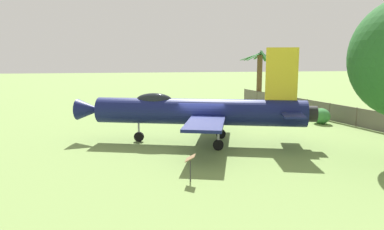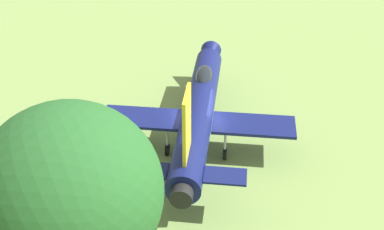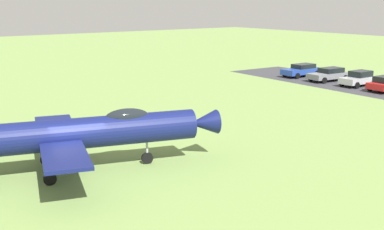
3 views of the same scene
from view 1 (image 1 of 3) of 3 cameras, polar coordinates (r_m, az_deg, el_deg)
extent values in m
plane|color=#75934C|center=(21.91, 1.11, -4.48)|extent=(200.00, 200.00, 0.00)
cylinder|color=#111951|center=(21.54, 1.13, 0.52)|extent=(5.15, 12.28, 1.54)
cone|color=#111951|center=(23.28, -15.73, 0.82)|extent=(1.72, 1.92, 1.31)
cylinder|color=black|center=(21.80, 18.20, 0.16)|extent=(1.06, 0.85, 0.92)
ellipsoid|color=black|center=(21.92, -5.97, 2.34)|extent=(1.51, 2.37, 0.84)
cube|color=yellow|center=(21.32, 13.90, 6.26)|extent=(0.67, 1.76, 2.97)
cube|color=#111951|center=(18.73, 2.06, -1.38)|extent=(4.51, 3.06, 0.16)
cube|color=#111951|center=(24.30, 3.32, 1.03)|extent=(4.51, 3.06, 0.16)
cube|color=#111951|center=(19.94, 15.60, -0.07)|extent=(2.05, 1.59, 0.10)
cube|color=#111951|center=(23.22, 14.46, 1.24)|extent=(2.05, 1.59, 0.10)
cylinder|color=#A5A8AD|center=(22.40, -8.37, -1.56)|extent=(0.12, 0.12, 1.48)
cylinder|color=black|center=(22.54, -8.32, -3.40)|extent=(0.35, 0.63, 0.60)
cylinder|color=#A5A8AD|center=(20.15, 4.16, -2.68)|extent=(0.12, 0.12, 1.48)
cylinder|color=black|center=(20.32, 4.14, -4.72)|extent=(0.35, 0.63, 0.60)
cylinder|color=#A5A8AD|center=(23.03, 4.59, -1.19)|extent=(0.12, 0.12, 1.48)
cylinder|color=black|center=(23.18, 4.57, -2.99)|extent=(0.35, 0.63, 0.60)
cylinder|color=brown|center=(41.11, 10.52, 5.52)|extent=(0.59, 0.59, 5.35)
cube|color=#235B26|center=(41.91, 10.18, 8.98)|extent=(1.79, 0.25, 0.56)
cube|color=#235B26|center=(41.44, 9.34, 9.00)|extent=(1.44, 1.51, 0.83)
cube|color=#235B26|center=(40.43, 9.11, 9.01)|extent=(0.66, 2.37, 0.78)
cube|color=#235B26|center=(40.04, 9.65, 8.99)|extent=(1.56, 2.03, 0.76)
cube|color=#235B26|center=(40.01, 11.38, 8.94)|extent=(1.96, 0.46, 1.35)
cube|color=#235B26|center=(40.69, 11.91, 8.93)|extent=(1.38, 1.50, 0.87)
cube|color=#235B26|center=(41.38, 11.80, 8.93)|extent=(0.27, 1.57, 1.00)
cube|color=#235B26|center=(41.93, 11.09, 8.95)|extent=(1.40, 1.27, 1.05)
cylinder|color=#4C4238|center=(29.59, 24.40, -0.30)|extent=(0.08, 0.08, 1.45)
cylinder|color=#4C4238|center=(31.63, 20.77, 0.48)|extent=(0.08, 0.08, 1.45)
cylinder|color=#4C4238|center=(33.79, 17.59, 1.16)|extent=(0.08, 0.08, 1.45)
cylinder|color=#4C4238|center=(36.04, 14.80, 1.76)|extent=(0.08, 0.08, 1.45)
cylinder|color=#4C4238|center=(38.37, 12.35, 2.29)|extent=(0.08, 0.08, 1.45)
cylinder|color=#4C4238|center=(40.77, 10.17, 2.75)|extent=(0.08, 0.08, 1.45)
cylinder|color=#4C4238|center=(43.22, 8.24, 3.15)|extent=(0.08, 0.08, 1.45)
cylinder|color=#4C4238|center=(28.52, 26.50, 0.60)|extent=(36.33, 7.01, 0.05)
cube|color=#59544C|center=(28.62, 26.40, -0.74)|extent=(36.32, 6.98, 1.39)
ellipsoid|color=#235B26|center=(32.84, 10.41, 0.90)|extent=(1.80, 1.64, 1.08)
ellipsoid|color=#387F3D|center=(29.93, 19.61, -0.15)|extent=(1.50, 1.31, 1.21)
cylinder|color=#333333|center=(15.28, -0.26, -8.80)|extent=(0.06, 0.06, 0.90)
cube|color=olive|center=(15.12, -0.26, -6.74)|extent=(0.69, 0.55, 0.25)
camera|label=2|loc=(31.56, 49.01, 24.45)|focal=45.71mm
camera|label=3|loc=(44.68, 7.33, 12.97)|focal=45.50mm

